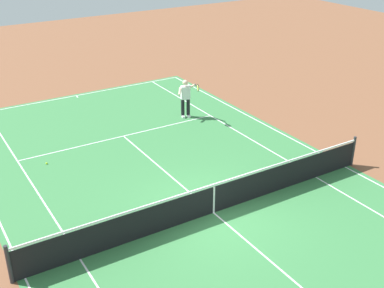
{
  "coord_description": "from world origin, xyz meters",
  "views": [
    {
      "loc": [
        -10.18,
        6.98,
        8.1
      ],
      "look_at": [
        2.75,
        -0.94,
        0.9
      ],
      "focal_mm": 46.34,
      "sensor_mm": 36.0,
      "label": 1
    }
  ],
  "objects": [
    {
      "name": "court_slab",
      "position": [
        0.0,
        0.0,
        0.0
      ],
      "size": [
        24.2,
        11.4,
        0.0
      ],
      "primitive_type": "cube",
      "color": "#387A42",
      "rests_on": "ground_plane"
    },
    {
      "name": "tennis_player_near",
      "position": [
        6.83,
        -3.14,
        0.93
      ],
      "size": [
        1.17,
        0.74,
        1.7
      ],
      "color": "black",
      "rests_on": "ground_plane"
    },
    {
      "name": "ground_plane",
      "position": [
        0.0,
        0.0,
        0.0
      ],
      "size": [
        60.0,
        60.0,
        0.0
      ],
      "primitive_type": "plane",
      "color": "brown"
    },
    {
      "name": "tennis_net",
      "position": [
        0.0,
        0.0,
        0.49
      ],
      "size": [
        0.1,
        11.7,
        1.08
      ],
      "color": "#2D2D33",
      "rests_on": "ground_plane"
    },
    {
      "name": "tennis_ball",
      "position": [
        5.63,
        3.29,
        0.03
      ],
      "size": [
        0.07,
        0.07,
        0.07
      ],
      "primitive_type": "sphere",
      "color": "#CCE01E",
      "rests_on": "ground_plane"
    },
    {
      "name": "court_line_markings",
      "position": [
        0.0,
        0.0,
        0.0
      ],
      "size": [
        23.85,
        11.05,
        0.01
      ],
      "color": "white",
      "rests_on": "ground_plane"
    }
  ]
}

